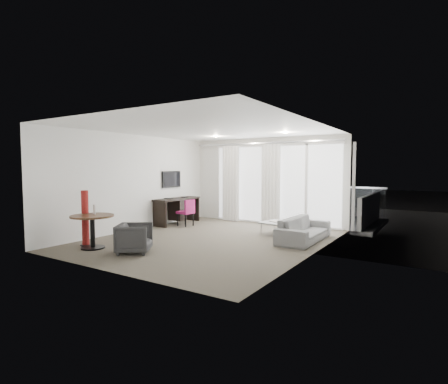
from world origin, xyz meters
The scene contains 28 objects.
floor centered at (0.00, 0.00, 0.00)m, with size 5.00×6.00×0.00m, color #4E483C.
ceiling centered at (0.00, 0.00, 2.60)m, with size 5.00×6.00×0.00m, color white.
wall_left centered at (-2.50, 0.00, 1.30)m, with size 0.00×6.00×2.60m, color silver.
wall_right centered at (2.50, 0.00, 1.30)m, with size 0.00×6.00×2.60m, color silver.
wall_front centered at (0.00, -3.00, 1.30)m, with size 5.00×0.00×2.60m, color silver.
window_panel centered at (0.30, 2.98, 1.20)m, with size 4.00×0.02×2.38m, color white, non-canonical shape.
window_frame centered at (0.30, 2.97, 1.20)m, with size 4.10×0.06×2.44m, color white, non-canonical shape.
curtain_left centered at (-1.15, 2.82, 1.20)m, with size 0.60×0.20×2.38m, color silver, non-canonical shape.
curtain_right centered at (0.25, 2.82, 1.20)m, with size 0.60×0.20×2.38m, color silver, non-canonical shape.
curtain_track centered at (0.00, 2.82, 2.45)m, with size 4.80×0.04×0.04m, color #B2B2B7, non-canonical shape.
downlight_a centered at (-0.90, 1.60, 2.59)m, with size 0.12×0.12×0.02m, color #FFE0B2.
downlight_b centered at (1.20, 1.60, 2.59)m, with size 0.12×0.12×0.02m, color #FFE0B2.
desk centered at (-2.22, 1.43, 0.39)m, with size 0.52×1.66×0.78m, color black, non-canonical shape.
tv centered at (-2.46, 1.45, 1.35)m, with size 0.05×0.80×0.50m, color black, non-canonical shape.
desk_chair centered at (-1.74, 1.23, 0.39)m, with size 0.43×0.40×0.78m, color #901853, non-canonical shape.
round_table centered at (-1.60, -2.06, 0.36)m, with size 0.89×0.89×0.71m, color #3A2313, non-canonical shape.
menu_card centered at (-1.67, -1.95, 0.72)m, with size 0.11×0.02×0.20m, color white, non-canonical shape.
red_lamp centered at (-1.98, -1.96, 0.61)m, with size 0.24×0.24×1.21m, color maroon.
tub_armchair centered at (-0.57, -1.87, 0.30)m, with size 0.63×0.65×0.59m, color #2B2B2C.
coffee_table centered at (1.08, 1.45, 0.16)m, with size 0.72×0.72×0.32m, color gray, non-canonical shape.
remote centered at (1.16, 1.51, 0.36)m, with size 0.04×0.14×0.02m, color black, non-canonical shape.
magazine centered at (1.00, 1.51, 0.36)m, with size 0.22×0.27×0.02m, color gray, non-canonical shape.
sofa centered at (1.91, 1.07, 0.27)m, with size 1.87×0.73×0.55m, color slate.
terrace_slab centered at (0.30, 4.50, -0.06)m, with size 5.60×3.00×0.12m, color #4D4D50.
rattan_chair_a centered at (0.90, 4.44, 0.39)m, with size 0.53×0.53×0.78m, color brown, non-canonical shape.
rattan_chair_b centered at (1.50, 4.01, 0.37)m, with size 0.50×0.50×0.73m, color brown, non-canonical shape.
rattan_table centered at (1.17, 3.67, 0.27)m, with size 0.54×0.54×0.54m, color brown, non-canonical shape.
balustrade centered at (0.30, 5.95, 0.50)m, with size 5.50×0.06×1.05m, color #B2B2B7, non-canonical shape.
Camera 1 is at (4.65, -6.73, 1.71)m, focal length 28.00 mm.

